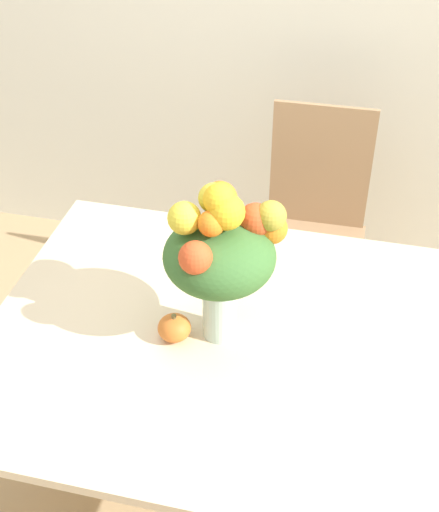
# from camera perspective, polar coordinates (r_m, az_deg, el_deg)

# --- Properties ---
(ground_plane) EXTENTS (12.00, 12.00, 0.00)m
(ground_plane) POSITION_cam_1_polar(r_m,az_deg,el_deg) (2.63, -0.32, -18.18)
(ground_plane) COLOR tan
(dining_table) EXTENTS (1.31, 1.13, 0.76)m
(dining_table) POSITION_cam_1_polar(r_m,az_deg,el_deg) (2.11, -0.39, -7.96)
(dining_table) COLOR beige
(dining_table) RESTS_ON ground_plane
(flower_vase) EXTENTS (0.32, 0.30, 0.50)m
(flower_vase) POSITION_cam_1_polar(r_m,az_deg,el_deg) (1.87, 0.16, 0.25)
(flower_vase) COLOR #B2CCBC
(flower_vase) RESTS_ON dining_table
(pumpkin) EXTENTS (0.09, 0.09, 0.09)m
(pumpkin) POSITION_cam_1_polar(r_m,az_deg,el_deg) (2.02, -3.63, -5.75)
(pumpkin) COLOR orange
(pumpkin) RESTS_ON dining_table
(dining_chair_near_window) EXTENTS (0.43, 0.43, 0.99)m
(dining_chair_near_window) POSITION_cam_1_polar(r_m,az_deg,el_deg) (2.91, 7.47, 2.19)
(dining_chair_near_window) COLOR #9E7A56
(dining_chair_near_window) RESTS_ON ground_plane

